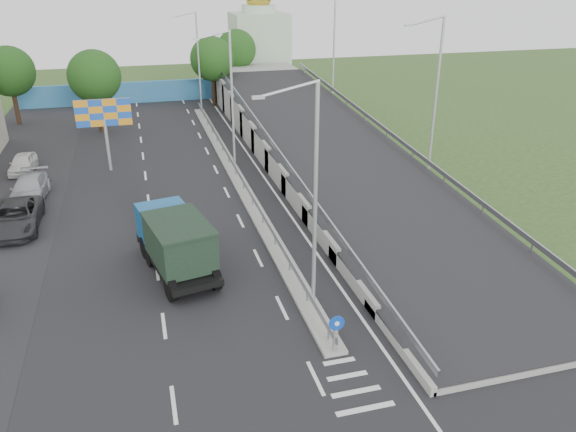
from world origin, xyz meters
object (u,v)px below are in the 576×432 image
object	(u,v)px
sign_bollard	(336,333)
church	(259,43)
lamp_post_mid	(229,94)
dump_truck	(175,240)
lamp_post_far	(197,56)
lamp_post_near	(311,187)
parked_car_c	(16,217)
parked_car_e	(23,163)
billboard	(104,117)
parked_car_d	(29,189)

from	to	relation	value
sign_bollard	church	world-z (taller)	church
sign_bollard	church	size ratio (longest dim) A/B	0.12
lamp_post_mid	dump_truck	distance (m)	16.60
lamp_post_far	church	distance (m)	17.15
lamp_post_near	lamp_post_mid	distance (m)	20.00
parked_car_c	parked_car_e	distance (m)	11.08
lamp_post_mid	parked_car_e	bearing A→B (deg)	167.43
lamp_post_near	billboard	xyz separation A→B (m)	(-9.11, 22.00, -1.62)
lamp_post_near	lamp_post_mid	world-z (taller)	same
billboard	dump_truck	xyz separation A→B (m)	(3.53, -17.08, -2.51)
sign_bollard	dump_truck	distance (m)	10.34
lamp_post_far	parked_car_c	bearing A→B (deg)	-117.42
parked_car_e	sign_bollard	bearing A→B (deg)	-56.70
lamp_post_mid	dump_truck	size ratio (longest dim) A/B	1.39
dump_truck	parked_car_e	bearing A→B (deg)	106.49
sign_bollard	parked_car_c	distance (m)	21.59
parked_car_c	dump_truck	bearing A→B (deg)	-41.07
lamp_post_mid	parked_car_e	world-z (taller)	lamp_post_mid
sign_bollard	lamp_post_mid	world-z (taller)	lamp_post_mid
lamp_post_near	church	xyz separation A→B (m)	(9.89, 54.00, -0.50)
sign_bollard	lamp_post_near	bearing A→B (deg)	88.36
lamp_post_far	parked_car_e	world-z (taller)	lamp_post_far
lamp_post_mid	parked_car_d	world-z (taller)	lamp_post_mid
lamp_post_far	billboard	world-z (taller)	lamp_post_far
sign_bollard	parked_car_d	world-z (taller)	sign_bollard
sign_bollard	parked_car_d	xyz separation A→B (m)	(-14.08, 21.06, -0.27)
lamp_post_near	lamp_post_far	size ratio (longest dim) A/B	1.00
billboard	parked_car_c	size ratio (longest dim) A/B	0.97
lamp_post_mid	dump_truck	xyz separation A→B (m)	(-5.58, -15.08, -4.13)
dump_truck	parked_car_c	size ratio (longest dim) A/B	1.28
dump_truck	parked_car_c	world-z (taller)	dump_truck
lamp_post_far	parked_car_d	size ratio (longest dim) A/B	1.91
church	parked_car_c	distance (m)	48.30
lamp_post_near	billboard	size ratio (longest dim) A/B	1.83
billboard	parked_car_c	distance (m)	11.39
church	parked_car_e	bearing A→B (deg)	-129.74
lamp_post_mid	billboard	size ratio (longest dim) A/B	1.83
lamp_post_far	parked_car_c	distance (m)	31.45
parked_car_d	parked_car_e	xyz separation A→B (m)	(-1.31, 6.22, -0.08)
sign_bollard	parked_car_e	xyz separation A→B (m)	(-15.39, 27.28, -0.35)
lamp_post_near	lamp_post_mid	xyz separation A→B (m)	(0.00, 20.00, 0.00)
lamp_post_near	parked_car_d	xyz separation A→B (m)	(-14.19, 17.23, -5.04)
lamp_post_far	billboard	size ratio (longest dim) A/B	1.83
parked_car_d	parked_car_e	distance (m)	6.36
lamp_post_mid	church	bearing A→B (deg)	73.78
lamp_post_near	billboard	distance (m)	23.87
lamp_post_far	dump_truck	bearing A→B (deg)	-99.04
billboard	dump_truck	bearing A→B (deg)	-78.33
lamp_post_near	dump_truck	bearing A→B (deg)	138.61
parked_car_d	church	bearing A→B (deg)	58.86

